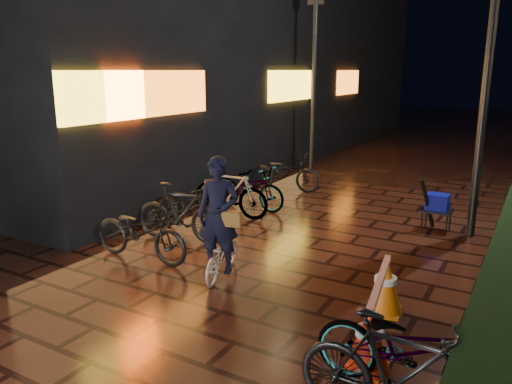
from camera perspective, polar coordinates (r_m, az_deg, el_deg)
The scene contains 9 objects.
ground at distance 6.68m, azimuth -4.02°, elevation -13.49°, with size 80.00×80.00×0.00m, color #381911.
storefront_block at distance 20.89m, azimuth -8.44°, elevation 17.57°, with size 12.09×22.00×9.00m.
lamp_post_hedge at distance 9.87m, azimuth 24.95°, elevation 12.37°, with size 0.53×0.19×5.51m.
lamp_post_sf at distance 14.94m, azimuth 6.66°, elevation 12.89°, with size 0.50×0.15×5.19m.
cyclist at distance 7.46m, azimuth -4.14°, elevation -4.75°, with size 0.76×1.37×1.86m.
traffic_barrier at distance 6.08m, azimuth 13.78°, elevation -12.83°, with size 0.70×1.85×0.75m.
cart_assembly at distance 10.22m, azimuth 19.93°, elevation -1.30°, with size 0.58×0.58×1.06m.
parked_bikes_storefront at distance 10.32m, azimuth -4.06°, elevation -0.59°, with size 2.13×6.37×1.08m.
parked_bikes_hedge at distance 4.92m, azimuth 16.69°, elevation -17.98°, with size 1.87×1.20×1.08m.
Camera 1 is at (3.36, -4.90, 3.05)m, focal length 35.00 mm.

